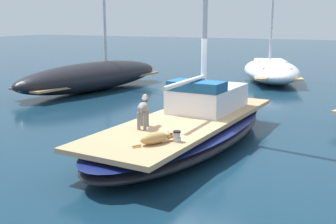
{
  "coord_description": "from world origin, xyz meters",
  "views": [
    {
      "loc": [
        3.95,
        -8.82,
        2.93
      ],
      "look_at": [
        0.0,
        -1.0,
        1.01
      ],
      "focal_mm": 44.65,
      "sensor_mm": 36.0,
      "label": 1
    }
  ],
  "objects_px": {
    "sailboat_main": "(187,132)",
    "moored_boat_far_astern": "(271,70)",
    "deck_winch": "(177,136)",
    "dog_grey": "(143,108)",
    "moored_boat_port_side": "(93,76)",
    "dog_tan": "(156,138)"
  },
  "relations": [
    {
      "from": "dog_grey",
      "to": "sailboat_main",
      "type": "bearing_deg",
      "value": 66.97
    },
    {
      "from": "moored_boat_port_side",
      "to": "moored_boat_far_astern",
      "type": "height_order",
      "value": "moored_boat_far_astern"
    },
    {
      "from": "sailboat_main",
      "to": "moored_boat_port_side",
      "type": "xyz_separation_m",
      "value": [
        -6.92,
        5.61,
        0.28
      ]
    },
    {
      "from": "moored_boat_port_side",
      "to": "moored_boat_far_astern",
      "type": "xyz_separation_m",
      "value": [
        6.17,
        6.13,
        -0.06
      ]
    },
    {
      "from": "sailboat_main",
      "to": "moored_boat_far_astern",
      "type": "bearing_deg",
      "value": 93.66
    },
    {
      "from": "dog_tan",
      "to": "moored_boat_port_side",
      "type": "relative_size",
      "value": 0.11
    },
    {
      "from": "sailboat_main",
      "to": "moored_boat_port_side",
      "type": "height_order",
      "value": "moored_boat_port_side"
    },
    {
      "from": "moored_boat_far_astern",
      "to": "sailboat_main",
      "type": "bearing_deg",
      "value": -86.34
    },
    {
      "from": "deck_winch",
      "to": "moored_boat_far_astern",
      "type": "distance_m",
      "value": 13.67
    },
    {
      "from": "dog_grey",
      "to": "moored_boat_port_side",
      "type": "height_order",
      "value": "moored_boat_port_side"
    },
    {
      "from": "sailboat_main",
      "to": "moored_boat_far_astern",
      "type": "distance_m",
      "value": 11.77
    },
    {
      "from": "dog_grey",
      "to": "moored_boat_port_side",
      "type": "xyz_separation_m",
      "value": [
        -6.42,
        6.8,
        -0.47
      ]
    },
    {
      "from": "sailboat_main",
      "to": "dog_grey",
      "type": "xyz_separation_m",
      "value": [
        -0.5,
        -1.19,
        0.75
      ]
    },
    {
      "from": "dog_tan",
      "to": "moored_boat_port_side",
      "type": "height_order",
      "value": "moored_boat_port_side"
    },
    {
      "from": "dog_tan",
      "to": "deck_winch",
      "type": "bearing_deg",
      "value": 44.7
    },
    {
      "from": "sailboat_main",
      "to": "dog_tan",
      "type": "height_order",
      "value": "dog_tan"
    },
    {
      "from": "dog_tan",
      "to": "dog_grey",
      "type": "bearing_deg",
      "value": 130.46
    },
    {
      "from": "sailboat_main",
      "to": "moored_boat_port_side",
      "type": "bearing_deg",
      "value": 140.99
    },
    {
      "from": "moored_boat_port_side",
      "to": "moored_boat_far_astern",
      "type": "relative_size",
      "value": 1.06
    },
    {
      "from": "dog_grey",
      "to": "dog_tan",
      "type": "xyz_separation_m",
      "value": [
        0.83,
        -0.97,
        -0.32
      ]
    },
    {
      "from": "dog_tan",
      "to": "moored_boat_port_side",
      "type": "xyz_separation_m",
      "value": [
        -7.24,
        7.77,
        -0.15
      ]
    },
    {
      "from": "deck_winch",
      "to": "moored_boat_far_astern",
      "type": "height_order",
      "value": "moored_boat_far_astern"
    }
  ]
}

